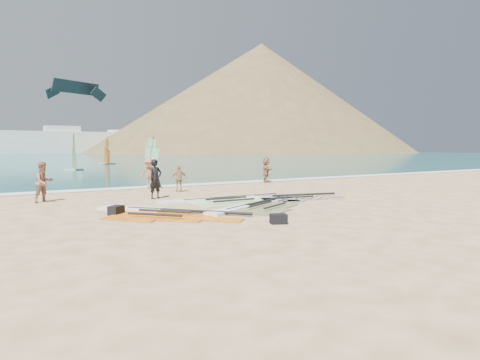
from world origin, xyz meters
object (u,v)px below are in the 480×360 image
beachgoer_left (44,182)px  beachgoer_back (179,179)px  person_wetsuit (156,179)px  beachgoer_right (266,170)px  rig_green (216,201)px  gear_bag_near (116,210)px  rig_grey (281,198)px  rig_red (154,213)px  gear_bag_far (278,219)px  rig_orange (253,208)px  beachgoer_mid (149,173)px

beachgoer_left → beachgoer_back: beachgoer_left is taller
person_wetsuit → beachgoer_right: (9.63, 4.59, -0.08)m
rig_green → beachgoer_left: bearing=151.1°
gear_bag_near → beachgoer_left: beachgoer_left is taller
person_wetsuit → rig_green: bearing=-71.5°
rig_grey → rig_red: 6.95m
gear_bag_near → gear_bag_far: (4.24, -4.47, -0.01)m
rig_red → beachgoer_back: bearing=107.2°
gear_bag_far → rig_orange: bearing=73.2°
gear_bag_far → beachgoer_right: 15.24m
rig_red → beachgoer_right: 14.35m
rig_orange → beachgoer_right: bearing=26.2°
beachgoer_left → rig_orange: bearing=-71.8°
gear_bag_near → beachgoer_mid: size_ratio=0.29×
rig_green → rig_orange: 2.68m
rig_green → gear_bag_near: gear_bag_near is taller
rig_green → rig_orange: (0.36, -2.65, -0.00)m
rig_orange → gear_bag_far: (-0.90, -3.00, 0.11)m
rig_green → gear_bag_near: size_ratio=11.56×
rig_grey → beachgoer_right: bearing=73.2°
rig_green → gear_bag_far: (-0.54, -5.66, 0.11)m
rig_green → gear_bag_far: size_ratio=11.58×
rig_orange → rig_green: bearing=70.4°
rig_red → person_wetsuit: person_wetsuit is taller
rig_grey → person_wetsuit: (-5.29, 3.11, 0.92)m
rig_green → person_wetsuit: 3.39m
beachgoer_mid → beachgoer_right: (8.49, 0.00, -0.05)m
rig_orange → gear_bag_near: gear_bag_near is taller
rig_red → beachgoer_back: (3.63, 6.52, 0.71)m
rig_grey → gear_bag_far: size_ratio=10.08×
rig_red → gear_bag_far: bearing=-6.0°
rig_green → rig_red: 3.96m
rig_orange → beachgoer_mid: size_ratio=3.01×
rig_grey → beachgoer_mid: (-4.15, 7.70, 0.88)m
rig_green → person_wetsuit: person_wetsuit is taller
rig_red → gear_bag_near: gear_bag_near is taller
rig_grey → rig_green: 3.34m
beachgoer_right → rig_green: bearing=155.2°
beachgoer_mid → beachgoer_back: size_ratio=1.23×
rig_red → beachgoer_back: 7.50m
beachgoer_right → gear_bag_near: bearing=145.9°
gear_bag_near → beachgoer_mid: (3.93, 8.37, 0.76)m
beachgoer_back → beachgoer_mid: bearing=-56.8°
rig_orange → rig_red: size_ratio=0.99×
rig_grey → beachgoer_back: beachgoer_back is taller
rig_green → person_wetsuit: size_ratio=3.24×
rig_grey → rig_orange: (-2.94, -2.13, 0.00)m
gear_bag_far → beachgoer_left: beachgoer_left is taller
gear_bag_near → beachgoer_left: size_ratio=0.29×
rig_green → beachgoer_right: size_ratio=3.55×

